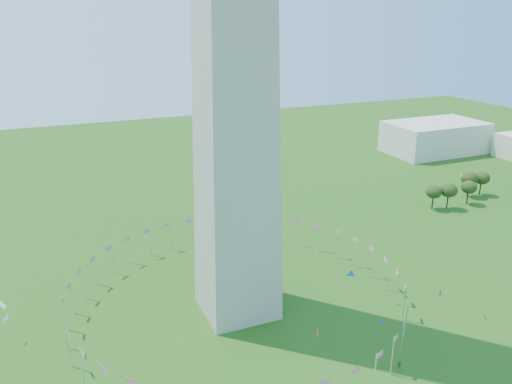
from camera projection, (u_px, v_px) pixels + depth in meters
flag_ring at (237, 293)px, 122.56m from camera, size 80.24×80.24×9.00m
gov_building_east_a at (435, 137)px, 263.28m from camera, size 50.00×30.00×16.00m
kites_aloft at (290, 286)px, 98.79m from camera, size 123.42×68.68×35.79m
tree_line_east at (476, 189)px, 194.97m from camera, size 53.02×15.56×10.22m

